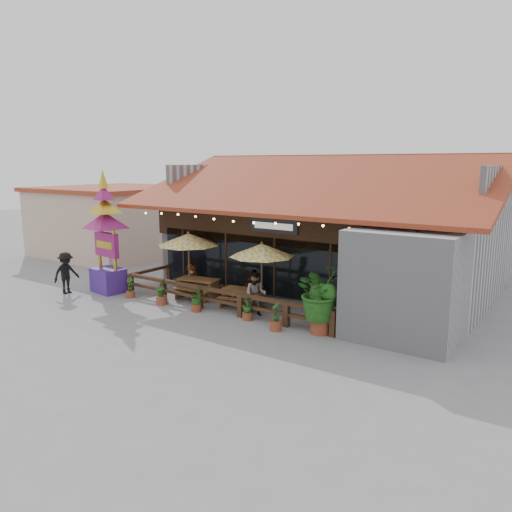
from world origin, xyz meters
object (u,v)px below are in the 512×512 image
Objects in this scene: umbrella_right at (262,251)px; picnic_table_right at (242,295)px; umbrella_left at (188,240)px; picnic_table_left at (199,285)px; thai_sign_tower at (105,224)px; pedestrian at (66,273)px; tropical_plant at (321,293)px.

umbrella_right reaches higher than picnic_table_right.
umbrella_left reaches higher than picnic_table_left.
thai_sign_tower reaches higher than umbrella_left.
umbrella_left reaches higher than picnic_table_right.
picnic_table_left is 1.06× the size of pedestrian.
umbrella_left is 3.77m from umbrella_right.
tropical_plant reaches higher than pedestrian.
pedestrian is at bearing -172.15° from tropical_plant.
pedestrian is at bearing -137.18° from thai_sign_tower.
thai_sign_tower is at bearing -158.93° from picnic_table_left.
umbrella_right is 1.58× the size of picnic_table_right.
pedestrian is at bearing -152.54° from picnic_table_left.
picnic_table_left is 0.79× the size of tropical_plant.
picnic_table_left is at bearing 178.45° from picnic_table_right.
picnic_table_right is at bearing 13.11° from thai_sign_tower.
umbrella_right reaches higher than tropical_plant.
picnic_table_left is at bearing -59.10° from pedestrian.
umbrella_left is 3.50m from picnic_table_right.
umbrella_left is at bearing -55.67° from pedestrian.
pedestrian is (-5.28, -2.75, 0.36)m from picnic_table_left.
umbrella_left is 5.69m from pedestrian.
pedestrian is at bearing -149.11° from umbrella_left.
picnic_table_right is at bearing -67.14° from pedestrian.
pedestrian is at bearing -160.58° from picnic_table_right.
thai_sign_tower reaches higher than picnic_table_left.
umbrella_right is at bearing 1.36° from picnic_table_left.
picnic_table_right is 0.69× the size of tropical_plant.
umbrella_right is 1.09× the size of tropical_plant.
picnic_table_left is 6.54m from tropical_plant.
thai_sign_tower reaches higher than picnic_table_right.
picnic_table_left is 4.94m from thai_sign_tower.
tropical_plant is at bearing -14.80° from picnic_table_right.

